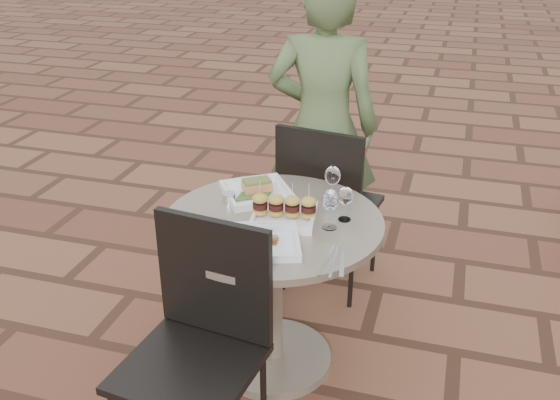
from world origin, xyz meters
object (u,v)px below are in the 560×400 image
(diner, at_px, (323,127))
(plate_tuna, at_px, (263,241))
(chair_near, at_px, (201,329))
(plate_salmon, at_px, (257,191))
(chair_far, at_px, (325,196))
(plate_sliders, at_px, (284,210))
(cafe_table, at_px, (273,271))

(diner, xyz_separation_m, plate_tuna, (0.03, -1.14, -0.06))
(chair_near, bearing_deg, plate_salmon, 99.70)
(chair_far, bearing_deg, plate_tuna, 95.34)
(plate_salmon, height_order, plate_tuna, plate_salmon)
(plate_salmon, height_order, plate_sliders, plate_sliders)
(chair_far, bearing_deg, plate_salmon, 73.58)
(cafe_table, xyz_separation_m, plate_sliders, (0.04, 0.01, 0.29))
(plate_sliders, xyz_separation_m, plate_tuna, (-0.02, -0.22, -0.02))
(cafe_table, relative_size, plate_tuna, 2.64)
(plate_salmon, distance_m, plate_sliders, 0.25)
(chair_near, bearing_deg, cafe_table, 86.49)
(diner, distance_m, plate_salmon, 0.75)
(plate_tuna, bearing_deg, diner, 91.76)
(cafe_table, xyz_separation_m, chair_far, (0.08, 0.64, 0.07))
(chair_far, bearing_deg, chair_near, 90.16)
(chair_far, distance_m, plate_salmon, 0.53)
(cafe_table, distance_m, chair_far, 0.64)
(chair_far, height_order, plate_tuna, chair_far)
(chair_far, height_order, diner, diner)
(plate_sliders, bearing_deg, plate_tuna, -94.38)
(chair_near, xyz_separation_m, diner, (0.09, 1.45, 0.26))
(chair_far, xyz_separation_m, diner, (-0.09, 0.29, 0.26))
(cafe_table, height_order, chair_near, chair_near)
(diner, xyz_separation_m, plate_sliders, (0.05, -0.91, -0.04))
(cafe_table, bearing_deg, chair_near, -100.68)
(plate_salmon, bearing_deg, plate_sliders, -45.44)
(cafe_table, bearing_deg, plate_tuna, -82.83)
(diner, distance_m, plate_sliders, 0.92)
(cafe_table, xyz_separation_m, diner, (-0.01, 0.93, 0.33))
(cafe_table, distance_m, diner, 0.98)
(chair_near, bearing_deg, plate_tuna, 75.43)
(chair_far, height_order, plate_sliders, chair_far)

